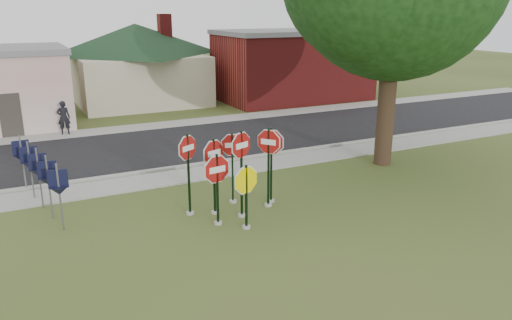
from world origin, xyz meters
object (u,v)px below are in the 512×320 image
stop_sign_center (241,161)px  stop_sign_yellow (246,190)px  stop_sign_left (217,180)px  pedestrian (64,118)px

stop_sign_center → stop_sign_yellow: stop_sign_center is taller
stop_sign_left → stop_sign_yellow: bearing=-45.5°
stop_sign_yellow → pedestrian: 14.55m
stop_sign_center → stop_sign_left: bearing=-166.7°
stop_sign_yellow → stop_sign_left: stop_sign_left is taller
stop_sign_center → pedestrian: size_ratio=1.66×
stop_sign_yellow → pedestrian: bearing=103.6°
stop_sign_left → pedestrian: (-2.79, 13.51, -0.48)m
stop_sign_yellow → pedestrian: stop_sign_yellow is taller
stop_sign_center → stop_sign_left: size_ratio=1.24×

